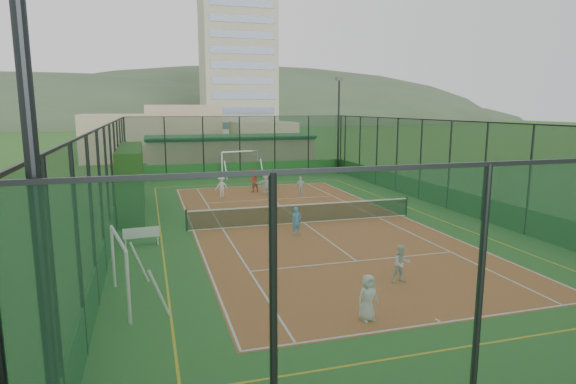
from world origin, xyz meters
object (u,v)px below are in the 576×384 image
at_px(floodlight_ne, 338,126).
at_px(white_bench, 141,236).
at_px(child_far_left, 221,186).
at_px(coach, 253,181).
at_px(apartment_tower, 237,63).
at_px(futsal_goal_far, 240,164).
at_px(clubhouse, 230,152).
at_px(floodlight_sw, 41,253).
at_px(futsal_goal_near, 120,271).
at_px(child_near_left, 368,298).
at_px(child_near_mid, 296,221).
at_px(child_far_back, 266,184).
at_px(child_far_right, 301,186).
at_px(child_near_right, 401,264).

distance_m(floodlight_ne, white_bench, 24.97).
bearing_deg(child_far_left, coach, -170.03).
height_order(apartment_tower, futsal_goal_far, apartment_tower).
bearing_deg(clubhouse, white_bench, -108.10).
bearing_deg(floodlight_sw, futsal_goal_near, 88.19).
height_order(child_near_left, child_far_left, child_far_left).
distance_m(apartment_tower, child_near_mid, 86.42).
xyz_separation_m(child_near_mid, child_far_back, (1.10, 10.37, 0.05)).
bearing_deg(white_bench, apartment_tower, 71.35).
distance_m(floodlight_ne, futsal_goal_near, 30.10).
relative_size(apartment_tower, child_far_right, 23.77).
relative_size(child_near_left, child_near_mid, 0.98).
bearing_deg(child_far_right, apartment_tower, -97.33).
height_order(futsal_goal_far, child_far_left, futsal_goal_far).
bearing_deg(white_bench, futsal_goal_near, -100.24).
height_order(futsal_goal_near, child_near_left, futsal_goal_near).
bearing_deg(white_bench, child_far_left, 58.66).
height_order(child_near_right, child_far_back, child_far_back).
xyz_separation_m(floodlight_sw, child_far_right, (10.74, 23.76, -3.48)).
xyz_separation_m(white_bench, child_far_left, (4.89, 10.04, 0.29)).
bearing_deg(child_near_right, child_far_left, 101.15).
height_order(futsal_goal_far, child_far_back, futsal_goal_far).
height_order(futsal_goal_near, child_far_left, futsal_goal_near).
xyz_separation_m(clubhouse, white_bench, (-7.80, -23.86, -1.16)).
bearing_deg(child_far_back, floodlight_sw, 69.03).
relative_size(clubhouse, child_near_right, 11.86).
bearing_deg(child_far_right, coach, -39.25).
distance_m(floodlight_ne, child_near_mid, 21.44).
xyz_separation_m(futsal_goal_far, child_far_left, (-2.88, -8.63, -0.36)).
height_order(child_far_left, coach, coach).
height_order(floodlight_sw, child_near_left, floodlight_sw).
distance_m(floodlight_sw, child_far_right, 26.31).
relative_size(clubhouse, futsal_goal_far, 4.62).
height_order(clubhouse, child_far_left, clubhouse).
bearing_deg(coach, floodlight_sw, 53.01).
relative_size(apartment_tower, child_near_left, 23.17).
distance_m(clubhouse, child_near_right, 30.87).
xyz_separation_m(floodlight_ne, child_near_mid, (-9.67, -18.82, -3.46)).
distance_m(child_near_left, child_near_mid, 8.99).
relative_size(floodlight_ne, child_far_right, 6.54).
bearing_deg(child_near_right, futsal_goal_near, 174.92).
height_order(child_near_mid, child_far_back, child_far_back).
bearing_deg(child_far_left, child_near_left, 76.33).
distance_m(futsal_goal_far, child_far_back, 8.67).
distance_m(white_bench, futsal_goal_near, 6.28).
relative_size(floodlight_sw, coach, 5.21).
bearing_deg(coach, clubhouse, -112.22).
height_order(clubhouse, white_bench, clubhouse).
bearing_deg(child_near_left, child_near_right, 37.05).
relative_size(clubhouse, child_near_mid, 11.55).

